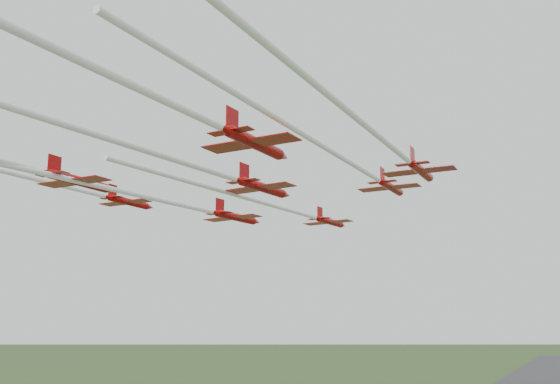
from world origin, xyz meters
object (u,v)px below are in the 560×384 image
at_px(jet_row3_mid, 209,171).
at_px(jet_row3_right, 372,131).
at_px(jet_row2_left, 163,201).
at_px(jet_row4_right, 128,83).
at_px(jet_row2_right, 346,160).
at_px(jet_row3_left, 44,181).
at_px(jet_lead, 288,210).

bearing_deg(jet_row3_mid, jet_row3_right, -10.36).
height_order(jet_row2_left, jet_row4_right, jet_row4_right).
bearing_deg(jet_row2_right, jet_row3_left, -160.03).
xyz_separation_m(jet_row2_left, jet_row2_right, (26.00, 0.65, 2.74)).
bearing_deg(jet_row2_left, jet_row4_right, -49.85).
bearing_deg(jet_row2_right, jet_row2_left, -176.78).
bearing_deg(jet_row2_right, jet_lead, 137.22).
height_order(jet_lead, jet_row4_right, jet_row4_right).
height_order(jet_row3_mid, jet_row3_right, jet_row3_mid).
xyz_separation_m(jet_row3_left, jet_row4_right, (31.69, -22.17, -0.41)).
bearing_deg(jet_lead, jet_row3_left, -123.29).
bearing_deg(jet_row3_left, jet_row4_right, -32.81).
xyz_separation_m(jet_row2_right, jet_row3_mid, (-12.72, -10.01, -2.11)).
relative_size(jet_row2_left, jet_row2_right, 1.00).
bearing_deg(jet_row3_left, jet_row3_mid, 6.71).
bearing_deg(jet_lead, jet_row4_right, -71.89).
xyz_separation_m(jet_lead, jet_row2_right, (14.47, -14.26, 2.47)).
relative_size(jet_lead, jet_row3_right, 0.87).
height_order(jet_row3_mid, jet_row4_right, jet_row4_right).
relative_size(jet_row3_mid, jet_row4_right, 0.73).
height_order(jet_row2_right, jet_row3_left, jet_row2_right).
distance_m(jet_row2_left, jet_row3_right, 37.84).
relative_size(jet_row3_right, jet_row4_right, 0.89).
bearing_deg(jet_lead, jet_row2_left, -121.30).
xyz_separation_m(jet_row2_left, jet_row3_left, (-10.17, -11.22, 1.38)).
relative_size(jet_row2_right, jet_row3_left, 1.07).
bearing_deg(jet_row3_right, jet_row3_mid, 164.14).
relative_size(jet_row3_left, jet_row4_right, 0.87).
height_order(jet_row2_left, jet_row3_mid, jet_row3_mid).
xyz_separation_m(jet_row3_mid, jet_row3_right, (21.10, -6.44, -0.07)).
xyz_separation_m(jet_lead, jet_row2_left, (-11.53, -14.91, -0.27)).
bearing_deg(jet_row3_mid, jet_row3_left, -168.85).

